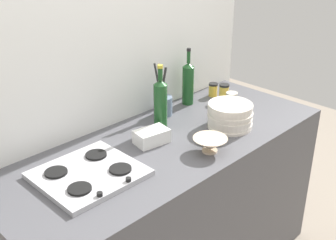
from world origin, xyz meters
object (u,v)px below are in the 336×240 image
object	(u,v)px
condiment_jar_front	(213,90)
condiment_jar_spare	(224,93)
wine_bottle_leftmost	(188,83)
mixing_bowl	(210,144)
utensil_crock	(163,104)
wine_bottle_mid_left	(160,104)
condiment_jar_rear	(231,100)
plate_stack	(230,115)
butter_dish	(152,137)
stovetop_hob	(89,174)

from	to	relation	value
condiment_jar_front	condiment_jar_spare	distance (m)	0.10
wine_bottle_leftmost	condiment_jar_spare	bearing A→B (deg)	-35.30
mixing_bowl	wine_bottle_leftmost	bearing A→B (deg)	52.82
utensil_crock	condiment_jar_spare	xyz separation A→B (m)	(0.40, -0.11, -0.01)
wine_bottle_leftmost	wine_bottle_mid_left	size ratio (longest dim) A/B	0.96
wine_bottle_mid_left	condiment_jar_front	world-z (taller)	wine_bottle_mid_left
mixing_bowl	condiment_jar_rear	bearing A→B (deg)	26.99
plate_stack	condiment_jar_rear	distance (m)	0.26
wine_bottle_leftmost	butter_dish	bearing A→B (deg)	-156.75
butter_dish	condiment_jar_rear	distance (m)	0.63
utensil_crock	mixing_bowl	bearing A→B (deg)	-106.97
stovetop_hob	condiment_jar_rear	world-z (taller)	condiment_jar_rear
plate_stack	utensil_crock	bearing A→B (deg)	111.42
plate_stack	butter_dish	world-z (taller)	plate_stack
plate_stack	mixing_bowl	size ratio (longest dim) A/B	1.46
wine_bottle_leftmost	mixing_bowl	world-z (taller)	wine_bottle_leftmost
plate_stack	stovetop_hob	bearing A→B (deg)	171.04
plate_stack	condiment_jar_front	xyz separation A→B (m)	(0.28, 0.34, -0.02)
condiment_jar_spare	plate_stack	bearing A→B (deg)	-136.67
wine_bottle_leftmost	condiment_jar_rear	distance (m)	0.27
wine_bottle_leftmost	condiment_jar_front	distance (m)	0.22
wine_bottle_leftmost	condiment_jar_front	size ratio (longest dim) A/B	4.10
mixing_bowl	plate_stack	bearing A→B (deg)	19.40
utensil_crock	wine_bottle_mid_left	bearing A→B (deg)	-138.82
mixing_bowl	wine_bottle_mid_left	bearing A→B (deg)	89.80
utensil_crock	condiment_jar_rear	bearing A→B (deg)	-29.88
butter_dish	condiment_jar_front	distance (m)	0.71
butter_dish	condiment_jar_front	size ratio (longest dim) A/B	1.99
wine_bottle_mid_left	condiment_jar_spare	xyz separation A→B (m)	(0.54, 0.01, -0.09)
wine_bottle_mid_left	condiment_jar_rear	bearing A→B (deg)	-9.61
condiment_jar_front	condiment_jar_rear	size ratio (longest dim) A/B	0.91
condiment_jar_spare	stovetop_hob	bearing A→B (deg)	-173.89
plate_stack	condiment_jar_front	bearing A→B (deg)	51.11
stovetop_hob	plate_stack	world-z (taller)	plate_stack
wine_bottle_leftmost	wine_bottle_mid_left	distance (m)	0.38
plate_stack	wine_bottle_leftmost	world-z (taller)	wine_bottle_leftmost
mixing_bowl	utensil_crock	distance (m)	0.48
wine_bottle_mid_left	utensil_crock	bearing A→B (deg)	41.18
stovetop_hob	plate_stack	size ratio (longest dim) A/B	1.74
wine_bottle_leftmost	utensil_crock	distance (m)	0.23
condiment_jar_front	condiment_jar_rear	distance (m)	0.20
plate_stack	condiment_jar_front	distance (m)	0.44
wine_bottle_mid_left	condiment_jar_front	size ratio (longest dim) A/B	4.28
wine_bottle_mid_left	condiment_jar_front	distance (m)	0.57
wine_bottle_leftmost	wine_bottle_mid_left	xyz separation A→B (m)	(-0.35, -0.13, 0.01)
wine_bottle_leftmost	condiment_jar_rear	xyz separation A→B (m)	(0.14, -0.22, -0.09)
condiment_jar_front	condiment_jar_spare	size ratio (longest dim) A/B	0.77
mixing_bowl	condiment_jar_rear	distance (m)	0.55
utensil_crock	condiment_jar_rear	xyz separation A→B (m)	(0.36, -0.20, -0.02)
wine_bottle_leftmost	mixing_bowl	distance (m)	0.60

